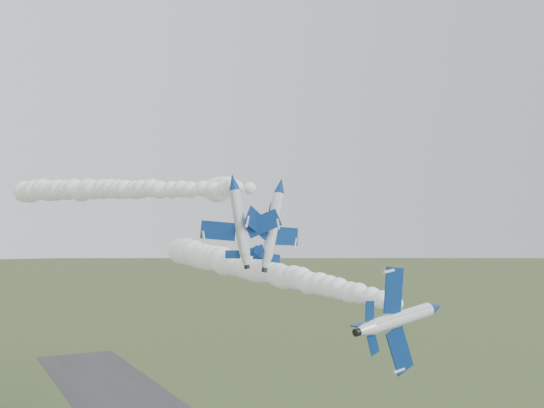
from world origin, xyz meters
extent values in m
cylinder|color=white|center=(5.75, -2.73, 32.22)|extent=(2.67, 8.25, 1.63)
cone|color=navy|center=(6.42, -7.80, 32.22)|extent=(1.89, 2.32, 1.63)
cone|color=white|center=(5.11, 2.16, 32.22)|extent=(1.84, 1.94, 1.63)
cylinder|color=black|center=(4.99, 3.11, 32.22)|extent=(0.89, 0.68, 0.83)
ellipsoid|color=black|center=(6.56, -4.72, 32.29)|extent=(1.44, 2.90, 1.09)
cube|color=navy|center=(5.13, -2.03, 35.07)|extent=(1.02, 2.39, 4.42)
cube|color=navy|center=(5.89, -1.93, 29.33)|extent=(1.02, 2.39, 4.42)
cube|color=navy|center=(5.02, 1.27, 33.75)|extent=(0.49, 1.10, 1.93)
cube|color=navy|center=(5.43, 1.32, 30.69)|extent=(0.49, 1.10, 1.93)
cube|color=navy|center=(6.49, 1.23, 32.39)|extent=(2.30, 1.81, 0.40)
cylinder|color=white|center=(-5.23, 22.76, 46.59)|extent=(4.83, 8.31, 1.70)
cone|color=navy|center=(-7.29, 17.93, 46.59)|extent=(2.42, 2.67, 1.70)
cone|color=white|center=(-3.25, 27.40, 46.59)|extent=(2.26, 2.31, 1.70)
cylinder|color=black|center=(-2.86, 28.31, 46.59)|extent=(1.03, 0.88, 0.86)
ellipsoid|color=black|center=(-6.15, 20.83, 47.14)|extent=(2.16, 3.07, 1.14)
cube|color=navy|center=(-7.59, 24.63, 45.97)|extent=(5.08, 3.96, 0.87)
cube|color=navy|center=(-2.20, 22.33, 46.92)|extent=(5.08, 3.96, 0.87)
cube|color=navy|center=(-5.04, 27.19, 46.33)|extent=(2.24, 1.77, 0.41)
cube|color=navy|center=(-2.16, 25.97, 46.84)|extent=(2.24, 1.77, 0.41)
cube|color=navy|center=(-3.88, 26.44, 47.86)|extent=(1.05, 1.64, 2.17)
cylinder|color=white|center=(2.19, 23.38, 46.36)|extent=(4.96, 8.85, 1.93)
cone|color=navy|center=(4.19, 18.24, 46.36)|extent=(2.63, 2.83, 1.93)
cone|color=white|center=(0.28, 28.32, 46.36)|extent=(2.48, 2.45, 1.93)
cylinder|color=black|center=(-0.10, 29.29, 46.36)|extent=(1.14, 0.94, 0.98)
ellipsoid|color=black|center=(3.16, 21.34, 46.93)|extent=(2.29, 3.26, 1.29)
cube|color=navy|center=(-0.94, 23.05, 47.09)|extent=(5.23, 4.00, 1.48)
cube|color=navy|center=(4.65, 25.22, 45.34)|extent=(5.23, 4.00, 1.48)
cube|color=navy|center=(-0.88, 26.87, 46.83)|extent=(2.30, 1.80, 0.68)
cube|color=navy|center=(2.10, 28.03, 45.90)|extent=(2.30, 1.80, 0.68)
cube|color=navy|center=(1.06, 27.35, 47.66)|extent=(1.31, 1.83, 2.23)
camera|label=1|loc=(-38.41, -49.62, 39.72)|focal=40.00mm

